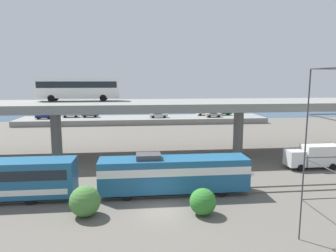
{
  "coord_description": "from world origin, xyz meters",
  "views": [
    {
      "loc": [
        -2.13,
        -25.21,
        11.46
      ],
      "look_at": [
        2.67,
        19.78,
        4.43
      ],
      "focal_mm": 32.84,
      "sensor_mm": 36.0,
      "label": 1
    }
  ],
  "objects": [
    {
      "name": "harbor_water",
      "position": [
        0.0,
        78.0,
        0.0
      ],
      "size": [
        140.0,
        36.0,
        0.01
      ],
      "primitive_type": "cube",
      "color": "navy",
      "rests_on": "ground_plane"
    },
    {
      "name": "parked_car_4",
      "position": [
        -18.86,
        56.75,
        2.16
      ],
      "size": [
        4.43,
        1.97,
        1.5
      ],
      "rotation": [
        0.0,
        0.0,
        3.14
      ],
      "color": "#B7B7BC",
      "rests_on": "pier_parking_lot"
    },
    {
      "name": "parked_car_5",
      "position": [
        3.79,
        53.48,
        2.16
      ],
      "size": [
        4.69,
        1.82,
        1.5
      ],
      "color": "#B7B7BC",
      "rests_on": "pier_parking_lot"
    },
    {
      "name": "parked_car_6",
      "position": [
        -13.92,
        56.39,
        2.16
      ],
      "size": [
        4.34,
        1.96,
        1.5
      ],
      "color": "#515459",
      "rests_on": "pier_parking_lot"
    },
    {
      "name": "train_locomotive",
      "position": [
        2.31,
        4.0,
        2.19
      ],
      "size": [
        15.74,
        3.04,
        4.18
      ],
      "color": "#1E5984",
      "rests_on": "ground_plane"
    },
    {
      "name": "rail_strip_far",
      "position": [
        0.0,
        4.78,
        0.06
      ],
      "size": [
        110.0,
        0.12,
        0.12
      ],
      "primitive_type": "cube",
      "color": "#59544C",
      "rests_on": "ground_plane"
    },
    {
      "name": "shrub_right",
      "position": [
        3.43,
        -0.97,
        1.14
      ],
      "size": [
        2.27,
        2.27,
        2.27
      ],
      "primitive_type": "sphere",
      "color": "#2F792C",
      "rests_on": "ground_plane"
    },
    {
      "name": "highway_overpass",
      "position": [
        0.0,
        20.0,
        7.32
      ],
      "size": [
        96.0,
        11.66,
        8.08
      ],
      "color": "gray",
      "rests_on": "ground_plane"
    },
    {
      "name": "ground_plane",
      "position": [
        0.0,
        0.0,
        0.0
      ],
      "size": [
        260.0,
        260.0,
        0.0
      ],
      "primitive_type": "plane",
      "color": "#605B54"
    },
    {
      "name": "shrub_left",
      "position": [
        -6.46,
        -0.21,
        1.3
      ],
      "size": [
        2.6,
        2.6,
        2.6
      ],
      "primitive_type": "sphere",
      "color": "#447837",
      "rests_on": "ground_plane"
    },
    {
      "name": "service_truck_west",
      "position": [
        20.57,
        10.89,
        1.64
      ],
      "size": [
        6.8,
        2.46,
        3.04
      ],
      "rotation": [
        0.0,
        0.0,
        3.14
      ],
      "color": "silver",
      "rests_on": "ground_plane"
    },
    {
      "name": "parked_car_2",
      "position": [
        16.78,
        57.1,
        2.16
      ],
      "size": [
        4.14,
        1.97,
        1.5
      ],
      "rotation": [
        0.0,
        0.0,
        3.14
      ],
      "color": "silver",
      "rests_on": "pier_parking_lot"
    },
    {
      "name": "pier_parking_lot",
      "position": [
        0.0,
        55.0,
        0.69
      ],
      "size": [
        63.45,
        10.66,
        1.39
      ],
      "primitive_type": "cube",
      "color": "gray",
      "rests_on": "ground_plane"
    },
    {
      "name": "parked_car_0",
      "position": [
        -24.86,
        54.01,
        2.16
      ],
      "size": [
        4.05,
        1.83,
        1.5
      ],
      "rotation": [
        0.0,
        0.0,
        3.14
      ],
      "color": "navy",
      "rests_on": "pier_parking_lot"
    },
    {
      "name": "transit_bus_on_overpass",
      "position": [
        -10.59,
        22.27,
        10.15
      ],
      "size": [
        12.0,
        2.68,
        3.4
      ],
      "rotation": [
        0.0,
        0.0,
        3.14
      ],
      "color": "silver",
      "rests_on": "highway_overpass"
    },
    {
      "name": "rail_strip_near",
      "position": [
        0.0,
        3.22,
        0.06
      ],
      "size": [
        110.0,
        0.12,
        0.12
      ],
      "primitive_type": "cube",
      "color": "#59544C",
      "rests_on": "ground_plane"
    },
    {
      "name": "parked_car_1",
      "position": [
        21.82,
        57.14,
        2.16
      ],
      "size": [
        4.68,
        1.82,
        1.5
      ],
      "color": "#0C4C26",
      "rests_on": "pier_parking_lot"
    },
    {
      "name": "parked_car_3",
      "position": [
        18.2,
        53.14,
        2.16
      ],
      "size": [
        4.02,
        1.95,
        1.5
      ],
      "color": "#9E998C",
      "rests_on": "pier_parking_lot"
    }
  ]
}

